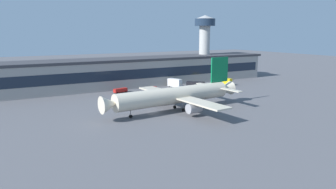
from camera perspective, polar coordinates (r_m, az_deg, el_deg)
ground_plane at (r=103.96m, az=-2.86°, el=-3.39°), size 600.00×600.00×0.00m
terminal_building at (r=152.72m, az=-12.17°, el=3.73°), size 189.04×20.16×13.92m
airliner at (r=106.00m, az=1.46°, el=-0.14°), size 53.13×45.15×17.37m
control_tower at (r=184.07m, az=6.69°, el=9.90°), size 11.71×11.71×36.09m
belt_loader at (r=140.09m, az=-8.72°, el=0.78°), size 6.69×3.45×1.95m
catering_truck at (r=152.43m, az=1.30°, el=2.18°), size 4.94×7.65×4.15m
crew_van at (r=138.92m, az=-3.06°, el=0.94°), size 5.65×4.00×2.55m
fuel_truck at (r=149.28m, az=4.96°, el=1.79°), size 7.72×8.10×3.35m
stair_truck at (r=161.23m, az=10.52°, el=2.38°), size 3.73×6.39×3.55m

